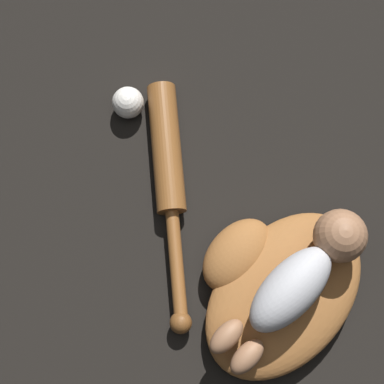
{
  "coord_description": "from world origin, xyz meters",
  "views": [
    {
      "loc": [
        -0.19,
        -0.08,
        1.31
      ],
      "look_at": [
        -0.02,
        0.21,
        0.07
      ],
      "focal_mm": 60.0,
      "sensor_mm": 36.0,
      "label": 1
    }
  ],
  "objects": [
    {
      "name": "baseball",
      "position": [
        -0.04,
        0.46,
        0.03
      ],
      "size": [
        0.07,
        0.07,
        0.07
      ],
      "color": "white",
      "rests_on": "ground"
    },
    {
      "name": "baseball_glove",
      "position": [
        0.03,
        -0.03,
        0.04
      ],
      "size": [
        0.44,
        0.38,
        0.08
      ],
      "color": "#935B2D",
      "rests_on": "ground"
    },
    {
      "name": "baseball_bat",
      "position": [
        -0.04,
        0.28,
        0.03
      ],
      "size": [
        0.26,
        0.5,
        0.06
      ],
      "color": "brown",
      "rests_on": "ground"
    },
    {
      "name": "ground_plane",
      "position": [
        0.0,
        0.0,
        0.0
      ],
      "size": [
        6.0,
        6.0,
        0.0
      ],
      "primitive_type": "plane",
      "color": "black"
    },
    {
      "name": "baby_figure",
      "position": [
        0.07,
        -0.04,
        0.13
      ],
      "size": [
        0.37,
        0.18,
        0.1
      ],
      "color": "#B2B2B7",
      "rests_on": "baseball_glove"
    }
  ]
}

